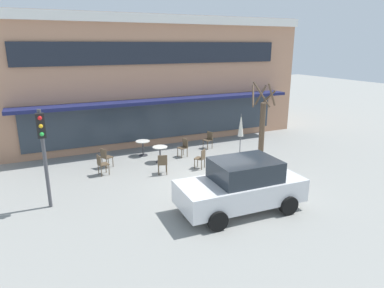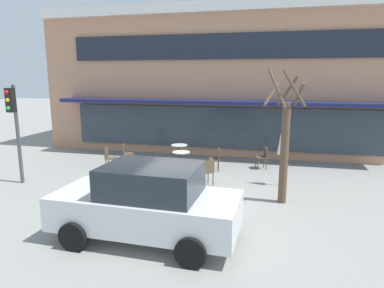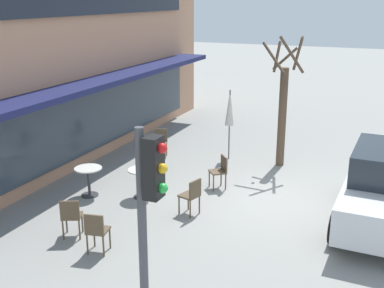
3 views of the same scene
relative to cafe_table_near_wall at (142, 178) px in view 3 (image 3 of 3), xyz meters
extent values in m
plane|color=gray|center=(1.09, -3.22, -0.52)|extent=(80.00, 80.00, 0.00)
cube|color=#191E4C|center=(1.09, 2.23, 2.03)|extent=(15.01, 1.10, 0.16)
cube|color=#2D3842|center=(1.09, 2.72, 0.83)|extent=(14.13, 0.10, 1.90)
cylinder|color=#333338|center=(0.00, 0.00, -0.50)|extent=(0.44, 0.44, 0.03)
cylinder|color=#333338|center=(0.00, 0.00, -0.14)|extent=(0.07, 0.07, 0.70)
cylinder|color=silver|center=(0.00, 0.00, 0.23)|extent=(0.70, 0.70, 0.03)
cylinder|color=#333338|center=(-0.44, 1.30, -0.50)|extent=(0.44, 0.44, 0.03)
cylinder|color=#333338|center=(-0.44, 1.30, -0.14)|extent=(0.07, 0.07, 0.70)
cylinder|color=silver|center=(-0.44, 1.30, 0.23)|extent=(0.70, 0.70, 0.03)
cylinder|color=#4C4C51|center=(3.79, -1.02, 0.58)|extent=(0.04, 0.04, 2.20)
cone|color=silver|center=(3.79, -1.02, 1.13)|extent=(0.28, 0.28, 1.10)
cylinder|color=brown|center=(-2.33, 0.58, -0.29)|extent=(0.04, 0.04, 0.45)
cylinder|color=brown|center=(-2.18, 0.28, -0.29)|extent=(0.04, 0.04, 0.45)
cylinder|color=brown|center=(-2.64, 0.43, -0.29)|extent=(0.04, 0.04, 0.45)
cylinder|color=brown|center=(-2.49, 0.13, -0.29)|extent=(0.04, 0.04, 0.45)
cube|color=brown|center=(-2.41, 0.36, -0.05)|extent=(0.53, 0.53, 0.04)
cube|color=brown|center=(-2.57, 0.28, 0.17)|extent=(0.21, 0.38, 0.40)
cylinder|color=brown|center=(1.08, -1.53, -0.29)|extent=(0.04, 0.04, 0.45)
cylinder|color=brown|center=(1.34, -1.31, -0.29)|extent=(0.04, 0.04, 0.45)
cylinder|color=brown|center=(1.30, -1.79, -0.29)|extent=(0.04, 0.04, 0.45)
cylinder|color=brown|center=(1.56, -1.57, -0.29)|extent=(0.04, 0.04, 0.45)
cube|color=brown|center=(1.32, -1.55, -0.05)|extent=(0.56, 0.56, 0.04)
cube|color=brown|center=(1.44, -1.69, 0.17)|extent=(0.33, 0.29, 0.40)
cylinder|color=brown|center=(-0.55, -1.29, -0.29)|extent=(0.04, 0.04, 0.45)
cylinder|color=brown|center=(-0.22, -1.38, -0.29)|extent=(0.04, 0.04, 0.45)
cylinder|color=brown|center=(-0.64, -1.61, -0.29)|extent=(0.04, 0.04, 0.45)
cylinder|color=brown|center=(-0.32, -1.71, -0.29)|extent=(0.04, 0.04, 0.45)
cube|color=brown|center=(-0.43, -1.50, -0.05)|extent=(0.50, 0.50, 0.04)
cube|color=brown|center=(-0.48, -1.67, 0.17)|extent=(0.40, 0.15, 0.40)
cylinder|color=brown|center=(-2.62, -0.33, -0.29)|extent=(0.04, 0.04, 0.45)
cylinder|color=brown|center=(-2.55, -0.66, -0.29)|extent=(0.04, 0.04, 0.45)
cylinder|color=brown|center=(-2.95, -0.39, -0.29)|extent=(0.04, 0.04, 0.45)
cylinder|color=brown|center=(-2.89, -0.73, -0.29)|extent=(0.04, 0.04, 0.45)
cube|color=brown|center=(-2.75, -0.53, -0.05)|extent=(0.47, 0.47, 0.04)
cube|color=brown|center=(-2.93, -0.56, 0.17)|extent=(0.11, 0.40, 0.40)
cylinder|color=brown|center=(1.14, 0.07, -0.29)|extent=(0.04, 0.04, 0.45)
cylinder|color=brown|center=(1.07, 0.41, -0.29)|extent=(0.04, 0.04, 0.45)
cylinder|color=brown|center=(1.47, 0.15, -0.29)|extent=(0.04, 0.04, 0.45)
cylinder|color=brown|center=(1.40, 0.48, -0.29)|extent=(0.04, 0.04, 0.45)
cube|color=brown|center=(1.27, 0.28, -0.05)|extent=(0.48, 0.48, 0.04)
cube|color=brown|center=(1.44, 0.31, 0.17)|extent=(0.12, 0.40, 0.40)
cylinder|color=brown|center=(2.96, 0.80, -0.29)|extent=(0.04, 0.04, 0.45)
cylinder|color=brown|center=(2.85, 1.13, -0.29)|extent=(0.04, 0.04, 0.45)
cylinder|color=brown|center=(3.28, 0.91, -0.29)|extent=(0.04, 0.04, 0.45)
cylinder|color=brown|center=(3.17, 1.23, -0.29)|extent=(0.04, 0.04, 0.45)
cube|color=brown|center=(3.06, 1.02, -0.05)|extent=(0.51, 0.51, 0.04)
cube|color=brown|center=(3.23, 1.08, 0.17)|extent=(0.16, 0.39, 0.40)
cylinder|color=black|center=(-0.52, -4.83, -0.20)|extent=(0.65, 0.24, 0.64)
cylinder|color=black|center=(2.08, -4.91, -0.20)|extent=(0.65, 0.24, 0.64)
cylinder|color=brown|center=(3.83, -2.65, 0.97)|extent=(0.24, 0.24, 2.96)
cylinder|color=brown|center=(4.15, -2.57, 2.66)|extent=(0.26, 0.71, 0.69)
cylinder|color=brown|center=(3.84, -2.40, 2.75)|extent=(0.57, 0.10, 0.85)
cylinder|color=brown|center=(3.44, -2.41, 2.74)|extent=(0.58, 0.85, 0.86)
cylinder|color=brown|center=(3.53, -2.89, 2.85)|extent=(0.57, 0.69, 1.06)
cylinder|color=brown|center=(3.99, -2.97, 2.84)|extent=(0.73, 0.42, 1.04)
cylinder|color=#47474C|center=(-5.02, -2.83, 1.18)|extent=(0.12, 0.12, 3.40)
cube|color=black|center=(-5.02, -3.01, 2.38)|extent=(0.26, 0.20, 0.80)
sphere|color=red|center=(-5.02, -3.14, 2.65)|extent=(0.13, 0.13, 0.13)
sphere|color=gold|center=(-5.02, -3.14, 2.39)|extent=(0.13, 0.13, 0.13)
sphere|color=green|center=(-5.02, -3.14, 2.13)|extent=(0.13, 0.13, 0.13)
camera|label=1|loc=(-5.11, -14.60, 4.84)|focal=32.00mm
camera|label=2|loc=(3.49, -12.64, 3.18)|focal=32.00mm
camera|label=3|loc=(-9.95, -5.64, 4.40)|focal=45.00mm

